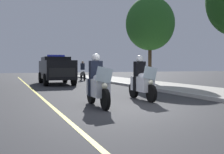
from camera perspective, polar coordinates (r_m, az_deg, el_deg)
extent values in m
plane|color=#333335|center=(8.40, 4.78, -6.68)|extent=(80.00, 80.00, 0.00)
cube|color=#E0D14C|center=(7.67, -10.83, -7.57)|extent=(48.00, 0.12, 0.01)
cylinder|color=black|center=(8.09, -1.44, -4.74)|extent=(0.64, 0.13, 0.64)
cylinder|color=black|center=(9.51, -4.38, -3.65)|extent=(0.64, 0.15, 0.64)
cube|color=silver|center=(8.74, -3.00, -2.22)|extent=(1.21, 0.47, 0.56)
ellipsoid|color=silver|center=(8.68, -2.90, -0.27)|extent=(0.57, 0.33, 0.24)
cube|color=silver|center=(8.12, -1.67, 0.46)|extent=(0.07, 0.56, 0.53)
sphere|color=#F9F4CC|center=(8.08, -1.53, -1.89)|extent=(0.17, 0.17, 0.17)
sphere|color=red|center=(8.20, -3.02, -0.01)|extent=(0.09, 0.09, 0.09)
sphere|color=#1933F2|center=(8.30, -0.92, 0.02)|extent=(0.09, 0.09, 0.09)
cube|color=black|center=(8.94, -3.45, 1.48)|extent=(0.29, 0.41, 0.60)
cube|color=black|center=(8.97, -2.10, -2.10)|extent=(0.18, 0.14, 0.56)
cube|color=black|center=(8.85, -4.56, -2.16)|extent=(0.18, 0.14, 0.56)
sphere|color=white|center=(8.92, -3.42, 4.05)|extent=(0.28, 0.28, 0.28)
cylinder|color=black|center=(9.84, 8.25, -3.46)|extent=(0.64, 0.13, 0.64)
cylinder|color=black|center=(11.18, 4.55, -2.72)|extent=(0.64, 0.15, 0.64)
cube|color=white|center=(10.46, 6.34, -1.44)|extent=(1.21, 0.47, 0.56)
ellipsoid|color=white|center=(10.40, 6.47, 0.19)|extent=(0.57, 0.33, 0.24)
cube|color=silver|center=(9.88, 8.00, 0.81)|extent=(0.07, 0.56, 0.53)
sphere|color=#F9F4CC|center=(9.85, 8.15, -1.12)|extent=(0.17, 0.17, 0.17)
sphere|color=red|center=(9.93, 6.82, 0.42)|extent=(0.09, 0.09, 0.09)
sphere|color=#1933F2|center=(10.08, 8.44, 0.44)|extent=(0.09, 0.09, 0.09)
cube|color=black|center=(10.64, 5.80, 1.64)|extent=(0.29, 0.41, 0.60)
cube|color=black|center=(10.70, 6.89, -1.36)|extent=(0.18, 0.14, 0.56)
cube|color=black|center=(10.53, 4.95, -1.41)|extent=(0.18, 0.14, 0.56)
sphere|color=white|center=(10.63, 5.86, 3.80)|extent=(0.28, 0.28, 0.28)
cube|color=black|center=(19.38, -11.62, 1.53)|extent=(4.94, 2.01, 1.24)
cube|color=black|center=(19.68, -11.77, 3.59)|extent=(2.44, 1.80, 0.36)
cube|color=#2633D8|center=(19.49, -11.69, 4.36)|extent=(0.31, 1.21, 0.14)
cube|color=black|center=(17.02, -10.38, 0.94)|extent=(0.16, 1.62, 0.56)
cylinder|color=black|center=(18.05, -8.02, -0.48)|extent=(0.81, 0.30, 0.80)
cylinder|color=black|center=(17.75, -13.71, -0.58)|extent=(0.81, 0.30, 0.80)
cylinder|color=black|center=(21.08, -9.83, -0.06)|extent=(0.81, 0.30, 0.80)
cylinder|color=black|center=(20.83, -14.71, -0.14)|extent=(0.81, 0.30, 0.80)
cylinder|color=black|center=(23.30, -5.81, 0.04)|extent=(0.66, 0.05, 0.66)
cylinder|color=black|center=(24.36, -6.46, 0.14)|extent=(0.66, 0.05, 0.66)
cube|color=black|center=(23.82, -6.15, 0.74)|extent=(1.00, 0.08, 0.36)
cube|color=black|center=(23.86, -6.18, 2.19)|extent=(0.25, 0.33, 0.56)
sphere|color=tan|center=(23.83, -6.17, 3.10)|extent=(0.22, 0.22, 0.22)
cylinder|color=#42301E|center=(19.69, 7.94, 2.97)|extent=(0.25, 0.25, 2.80)
ellipsoid|color=#286023|center=(19.91, 7.99, 11.02)|extent=(3.48, 3.48, 3.79)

